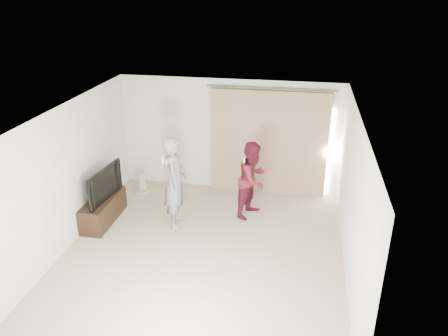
{
  "coord_description": "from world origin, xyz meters",
  "views": [
    {
      "loc": [
        1.59,
        -6.49,
        4.61
      ],
      "look_at": [
        0.16,
        1.2,
        1.18
      ],
      "focal_mm": 35.0,
      "sensor_mm": 36.0,
      "label": 1
    }
  ],
  "objects_px": {
    "person_woman": "(253,179)",
    "person_man": "(175,182)",
    "tv_console": "(103,209)",
    "tv": "(100,183)"
  },
  "relations": [
    {
      "from": "tv",
      "to": "person_woman",
      "type": "bearing_deg",
      "value": -68.12
    },
    {
      "from": "tv_console",
      "to": "tv",
      "type": "bearing_deg",
      "value": 0.0
    },
    {
      "from": "tv_console",
      "to": "person_woman",
      "type": "relative_size",
      "value": 0.82
    },
    {
      "from": "person_woman",
      "to": "person_man",
      "type": "bearing_deg",
      "value": -154.86
    },
    {
      "from": "tv_console",
      "to": "person_woman",
      "type": "distance_m",
      "value": 3.13
    },
    {
      "from": "tv",
      "to": "tv_console",
      "type": "bearing_deg",
      "value": 0.0
    },
    {
      "from": "tv_console",
      "to": "person_man",
      "type": "bearing_deg",
      "value": 5.53
    },
    {
      "from": "person_man",
      "to": "person_woman",
      "type": "relative_size",
      "value": 1.16
    },
    {
      "from": "tv_console",
      "to": "person_man",
      "type": "height_order",
      "value": "person_man"
    },
    {
      "from": "tv_console",
      "to": "person_man",
      "type": "relative_size",
      "value": 0.71
    }
  ]
}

